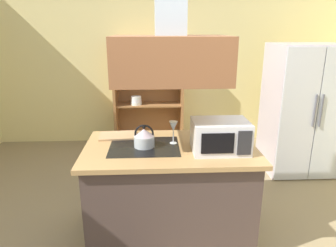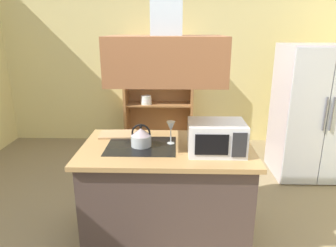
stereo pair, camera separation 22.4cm
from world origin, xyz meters
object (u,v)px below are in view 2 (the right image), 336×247
refrigerator (313,112)px  cutting_board (118,134)px  kettle (141,137)px  dish_cabinet (159,100)px  microwave (216,137)px  wine_glass_on_counter (171,127)px

refrigerator → cutting_board: 2.56m
kettle → dish_cabinet: bearing=89.8°
refrigerator → kettle: bearing=-146.6°
microwave → wine_glass_on_counter: (-0.38, 0.19, 0.02)m
cutting_board → refrigerator: bearing=25.0°
wine_glass_on_counter → dish_cabinet: bearing=95.9°
kettle → wine_glass_on_counter: wine_glass_on_counter is taller
refrigerator → dish_cabinet: dish_cabinet is taller
kettle → cutting_board: kettle is taller
refrigerator → kettle: size_ratio=8.58×
cutting_board → microwave: 0.98m
dish_cabinet → microwave: bearing=-76.4°
kettle → wine_glass_on_counter: (0.26, 0.07, 0.07)m
refrigerator → dish_cabinet: (-2.06, 1.11, -0.09)m
dish_cabinet → microwave: size_ratio=3.75×
refrigerator → kettle: 2.48m
kettle → microwave: bearing=-10.6°
kettle → wine_glass_on_counter: 0.27m
refrigerator → cutting_board: (-2.32, -1.08, 0.06)m
dish_cabinet → cutting_board: size_ratio=5.08×
dish_cabinet → wine_glass_on_counter: size_ratio=8.38×
refrigerator → wine_glass_on_counter: (-1.81, -1.29, 0.20)m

